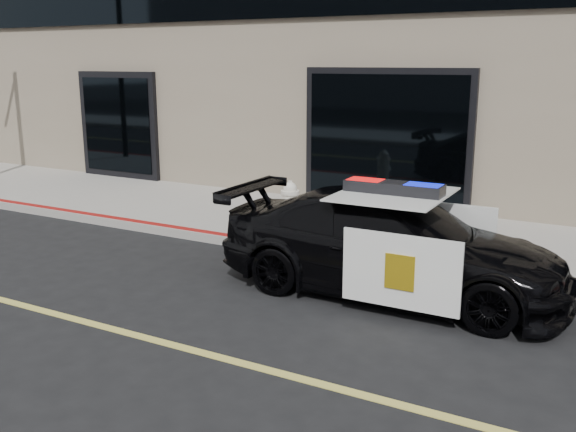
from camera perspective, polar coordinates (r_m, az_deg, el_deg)
The scene contains 4 objects.
ground at distance 6.76m, azimuth -4.92°, elevation -12.73°, with size 120.00×120.00×0.00m, color black.
sidewalk_n at distance 11.20m, azimuth 10.18°, elevation -1.72°, with size 60.00×3.50×0.15m, color gray.
police_car at distance 8.48m, azimuth 9.20°, elevation -2.46°, with size 2.14×4.61×1.50m.
fire_hydrant at distance 11.20m, azimuth 0.16°, elevation 0.93°, with size 0.37×0.52×0.82m.
Camera 1 is at (3.42, -5.00, 2.99)m, focal length 40.00 mm.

